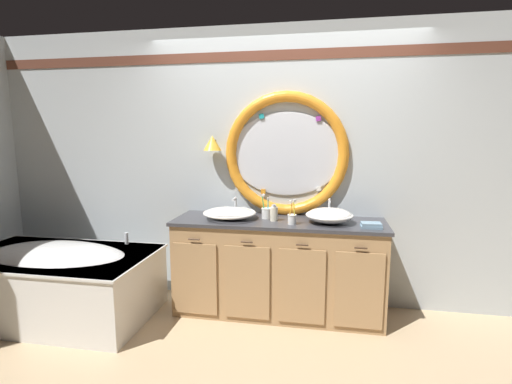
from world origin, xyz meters
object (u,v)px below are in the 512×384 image
at_px(toothbrush_holder_right, 292,218).
at_px(folded_hand_towel, 371,225).
at_px(toothbrush_holder_left, 267,213).
at_px(sink_basin_right, 329,215).
at_px(soap_dispenser, 274,213).
at_px(bathtub, 57,278).
at_px(sink_basin_left, 230,213).

distance_m(toothbrush_holder_right, folded_hand_towel, 0.64).
bearing_deg(toothbrush_holder_left, toothbrush_holder_right, -36.95).
distance_m(sink_basin_right, toothbrush_holder_left, 0.56).
bearing_deg(folded_hand_towel, soap_dispenser, 172.41).
xyz_separation_m(sink_basin_right, soap_dispenser, (-0.48, -0.01, 0.00)).
distance_m(toothbrush_holder_left, soap_dispenser, 0.12).
xyz_separation_m(bathtub, sink_basin_left, (1.48, 0.40, 0.57)).
xyz_separation_m(soap_dispenser, folded_hand_towel, (0.81, -0.11, -0.05)).
height_order(sink_basin_right, soap_dispenser, soap_dispenser).
height_order(bathtub, sink_basin_left, sink_basin_left).
bearing_deg(sink_basin_right, soap_dispenser, -179.24).
height_order(sink_basin_right, folded_hand_towel, sink_basin_right).
height_order(sink_basin_left, soap_dispenser, soap_dispenser).
bearing_deg(sink_basin_right, sink_basin_left, 180.00).
bearing_deg(sink_basin_left, soap_dispenser, -0.90).
relative_size(bathtub, sink_basin_left, 3.56).
bearing_deg(sink_basin_right, folded_hand_towel, -18.91).
relative_size(bathtub, toothbrush_holder_left, 7.56).
height_order(sink_basin_left, toothbrush_holder_left, toothbrush_holder_left).
distance_m(bathtub, toothbrush_holder_left, 1.95).
bearing_deg(sink_basin_left, sink_basin_right, -0.00).
relative_size(toothbrush_holder_left, soap_dispenser, 1.46).
relative_size(sink_basin_right, toothbrush_holder_left, 1.82).
xyz_separation_m(toothbrush_holder_right, soap_dispenser, (-0.17, 0.10, 0.02)).
bearing_deg(sink_basin_left, toothbrush_holder_left, 13.57).
distance_m(sink_basin_left, toothbrush_holder_right, 0.58).
bearing_deg(folded_hand_towel, toothbrush_holder_left, 167.81).
xyz_separation_m(bathtub, toothbrush_holder_right, (2.06, 0.29, 0.57)).
distance_m(bathtub, toothbrush_holder_right, 2.15).
xyz_separation_m(sink_basin_left, soap_dispenser, (0.40, -0.01, 0.01)).
xyz_separation_m(toothbrush_holder_left, soap_dispenser, (0.08, -0.08, 0.01)).
xyz_separation_m(bathtub, soap_dispenser, (1.89, 0.39, 0.58)).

